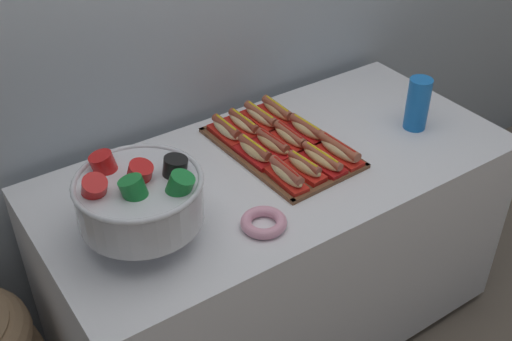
{
  "coord_description": "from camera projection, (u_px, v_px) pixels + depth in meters",
  "views": [
    {
      "loc": [
        -1.03,
        -1.38,
        2.0
      ],
      "look_at": [
        -0.09,
        -0.0,
        0.8
      ],
      "focal_mm": 44.68,
      "sensor_mm": 36.0,
      "label": 1
    }
  ],
  "objects": [
    {
      "name": "cup_stack",
      "position": [
        418.0,
        104.0,
        2.24
      ],
      "size": [
        0.08,
        0.08,
        0.19
      ],
      "color": "blue",
      "rests_on": "buffet_table"
    },
    {
      "name": "hot_dog_4",
      "position": [
        255.0,
        151.0,
        2.1
      ],
      "size": [
        0.08,
        0.17,
        0.06
      ],
      "color": "red",
      "rests_on": "serving_tray"
    },
    {
      "name": "hot_dog_0",
      "position": [
        286.0,
        175.0,
        1.99
      ],
      "size": [
        0.06,
        0.17,
        0.06
      ],
      "color": "red",
      "rests_on": "serving_tray"
    },
    {
      "name": "hot_dog_9",
      "position": [
        244.0,
        124.0,
        2.25
      ],
      "size": [
        0.07,
        0.18,
        0.06
      ],
      "color": "red",
      "rests_on": "serving_tray"
    },
    {
      "name": "donut",
      "position": [
        264.0,
        222.0,
        1.84
      ],
      "size": [
        0.14,
        0.14,
        0.03
      ],
      "color": "pink",
      "rests_on": "buffet_table"
    },
    {
      "name": "hot_dog_8",
      "position": [
        226.0,
        130.0,
        2.21
      ],
      "size": [
        0.07,
        0.16,
        0.06
      ],
      "color": "red",
      "rests_on": "serving_tray"
    },
    {
      "name": "buffet_table",
      "position": [
        276.0,
        247.0,
        2.32
      ],
      "size": [
        1.6,
        0.76,
        0.78
      ],
      "color": "silver",
      "rests_on": "ground_plane"
    },
    {
      "name": "ground_plane",
      "position": [
        274.0,
        323.0,
        2.56
      ],
      "size": [
        10.0,
        10.0,
        0.0
      ],
      "primitive_type": "plane",
      "color": "#7A6B5B"
    },
    {
      "name": "hot_dog_11",
      "position": [
        277.0,
        111.0,
        2.32
      ],
      "size": [
        0.06,
        0.17,
        0.06
      ],
      "color": "red",
      "rests_on": "serving_tray"
    },
    {
      "name": "hot_dog_3",
      "position": [
        339.0,
        150.0,
        2.1
      ],
      "size": [
        0.07,
        0.19,
        0.06
      ],
      "color": "red",
      "rests_on": "serving_tray"
    },
    {
      "name": "hot_dog_10",
      "position": [
        261.0,
        117.0,
        2.28
      ],
      "size": [
        0.07,
        0.18,
        0.06
      ],
      "color": "red",
      "rests_on": "serving_tray"
    },
    {
      "name": "punch_bowl",
      "position": [
        140.0,
        197.0,
        1.72
      ],
      "size": [
        0.35,
        0.35,
        0.26
      ],
      "color": "silver",
      "rests_on": "buffet_table"
    },
    {
      "name": "hot_dog_1",
      "position": [
        304.0,
        167.0,
        2.03
      ],
      "size": [
        0.07,
        0.16,
        0.06
      ],
      "color": "red",
      "rests_on": "serving_tray"
    },
    {
      "name": "serving_tray",
      "position": [
        281.0,
        148.0,
        2.18
      ],
      "size": [
        0.35,
        0.54,
        0.01
      ],
      "color": "brown",
      "rests_on": "buffet_table"
    },
    {
      "name": "hot_dog_5",
      "position": [
        273.0,
        144.0,
        2.14
      ],
      "size": [
        0.08,
        0.17,
        0.06
      ],
      "color": "red",
      "rests_on": "serving_tray"
    },
    {
      "name": "hot_dog_2",
      "position": [
        322.0,
        159.0,
        2.07
      ],
      "size": [
        0.08,
        0.18,
        0.06
      ],
      "color": "#B21414",
      "rests_on": "serving_tray"
    },
    {
      "name": "hot_dog_6",
      "position": [
        290.0,
        137.0,
        2.18
      ],
      "size": [
        0.06,
        0.17,
        0.06
      ],
      "color": "red",
      "rests_on": "serving_tray"
    },
    {
      "name": "hot_dog_7",
      "position": [
        307.0,
        130.0,
        2.21
      ],
      "size": [
        0.07,
        0.17,
        0.06
      ],
      "color": "red",
      "rests_on": "serving_tray"
    }
  ]
}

